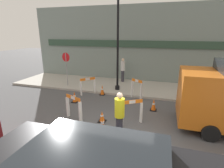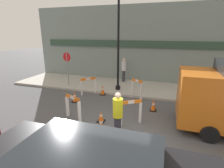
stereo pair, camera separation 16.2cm
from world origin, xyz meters
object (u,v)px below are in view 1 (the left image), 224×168
(streetlamp_post, at_px, (118,23))
(person_worker, at_px, (119,114))
(stop_sign, at_px, (66,64))
(person_pedestrian, at_px, (123,69))

(streetlamp_post, distance_m, person_worker, 6.00)
(stop_sign, height_order, person_pedestrian, stop_sign)
(stop_sign, relative_size, person_pedestrian, 1.30)
(stop_sign, distance_m, person_worker, 6.84)
(person_worker, distance_m, person_pedestrian, 6.97)
(stop_sign, xyz_separation_m, person_worker, (4.88, -4.74, -0.71))
(streetlamp_post, height_order, person_pedestrian, streetlamp_post)
(stop_sign, height_order, person_worker, stop_sign)
(person_worker, xyz_separation_m, person_pedestrian, (-1.52, 6.80, 0.15))
(person_worker, height_order, person_pedestrian, person_pedestrian)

